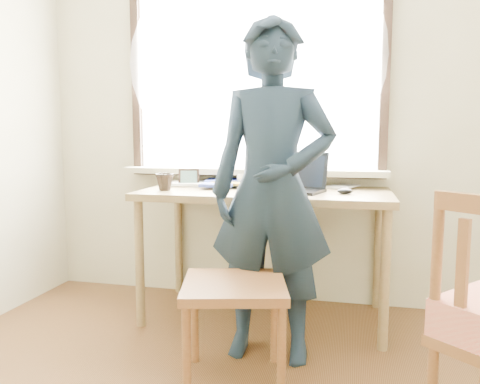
% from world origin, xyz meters
% --- Properties ---
extents(desk, '(1.56, 0.78, 0.83)m').
position_xyz_m(desk, '(-0.05, 1.63, 0.75)').
color(desk, olive).
rests_on(desk, ground).
extents(laptop, '(0.42, 0.37, 0.24)m').
position_xyz_m(laptop, '(0.15, 1.60, 0.89)').
color(laptop, black).
rests_on(laptop, desk).
extents(mug_white, '(0.16, 0.16, 0.09)m').
position_xyz_m(mug_white, '(-0.22, 1.81, 0.88)').
color(mug_white, white).
rests_on(mug_white, desk).
extents(mug_dark, '(0.16, 0.16, 0.11)m').
position_xyz_m(mug_dark, '(-0.66, 1.46, 0.89)').
color(mug_dark, black).
rests_on(mug_dark, desk).
extents(mouse, '(0.09, 0.06, 0.03)m').
position_xyz_m(mouse, '(0.45, 1.53, 0.85)').
color(mouse, black).
rests_on(mouse, desk).
extents(desk_clutter, '(0.86, 0.51, 0.04)m').
position_xyz_m(desk_clutter, '(-0.25, 1.79, 0.86)').
color(desk_clutter, '#3443AC').
rests_on(desk_clutter, desk).
extents(book_a, '(0.26, 0.31, 0.03)m').
position_xyz_m(book_a, '(-0.49, 1.85, 0.85)').
color(book_a, white).
rests_on(book_a, desk).
extents(book_b, '(0.23, 0.27, 0.02)m').
position_xyz_m(book_b, '(0.35, 1.90, 0.84)').
color(book_b, white).
rests_on(book_b, desk).
extents(picture_frame, '(0.14, 0.05, 0.11)m').
position_xyz_m(picture_frame, '(-0.60, 1.73, 0.89)').
color(picture_frame, black).
rests_on(picture_frame, desk).
extents(work_chair, '(0.57, 0.56, 0.49)m').
position_xyz_m(work_chair, '(-0.04, 0.79, 0.41)').
color(work_chair, brown).
rests_on(work_chair, ground).
extents(person, '(0.65, 0.43, 1.78)m').
position_xyz_m(person, '(0.08, 1.11, 0.89)').
color(person, '#14212E').
rests_on(person, ground).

